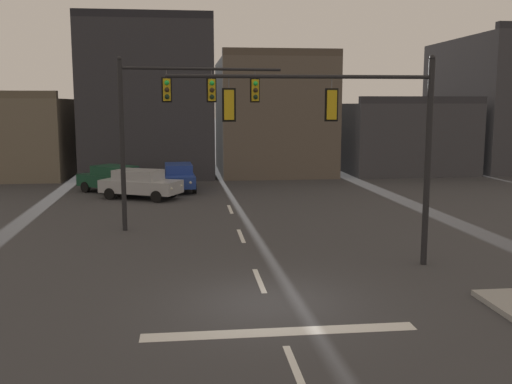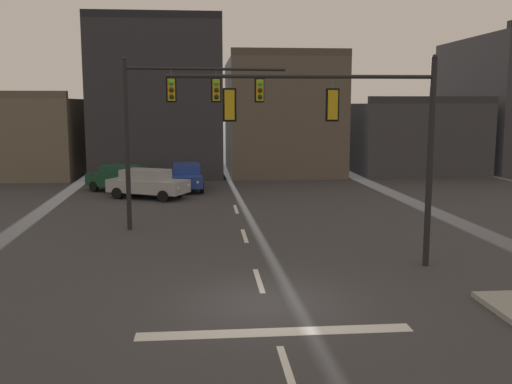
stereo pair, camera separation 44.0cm
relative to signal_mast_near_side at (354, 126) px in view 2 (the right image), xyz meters
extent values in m
plane|color=#353538|center=(-3.11, -3.22, -4.53)|extent=(400.00, 400.00, 0.00)
cube|color=silver|center=(-3.11, -5.22, -4.53)|extent=(6.40, 0.50, 0.01)
cube|color=silver|center=(-3.11, -7.22, -4.53)|extent=(0.16, 2.40, 0.01)
cube|color=silver|center=(-3.11, -1.22, -4.53)|extent=(0.16, 2.40, 0.01)
cube|color=silver|center=(-3.11, 4.78, -4.53)|extent=(0.16, 2.40, 0.01)
cube|color=silver|center=(-3.11, 10.78, -4.53)|extent=(0.16, 2.40, 0.01)
cylinder|color=black|center=(2.47, -0.06, -1.23)|extent=(0.20, 0.20, 6.59)
cylinder|color=black|center=(-1.66, 0.03, 1.51)|extent=(8.27, 0.29, 0.12)
sphere|color=black|center=(2.47, -0.06, 2.11)|extent=(0.18, 0.18, 0.18)
cylinder|color=#56565B|center=(-0.71, 0.01, 1.28)|extent=(0.03, 0.03, 0.35)
cube|color=gold|center=(-0.71, 0.01, 0.65)|extent=(0.31, 0.25, 0.90)
sphere|color=green|center=(-0.71, 0.14, 0.93)|extent=(0.20, 0.20, 0.20)
sphere|color=#2D2314|center=(-0.71, 0.14, 0.65)|extent=(0.20, 0.20, 0.20)
sphere|color=black|center=(-0.71, 0.14, 0.37)|extent=(0.20, 0.20, 0.20)
cube|color=black|center=(-0.71, -0.01, 0.65)|extent=(0.42, 0.04, 1.02)
cylinder|color=#56565B|center=(-3.89, 0.07, 1.28)|extent=(0.03, 0.03, 0.35)
cube|color=gold|center=(-3.89, 0.07, 0.65)|extent=(0.31, 0.25, 0.90)
sphere|color=green|center=(-3.89, 0.20, 0.93)|extent=(0.20, 0.20, 0.20)
sphere|color=#2D2314|center=(-3.89, 0.20, 0.65)|extent=(0.20, 0.20, 0.20)
sphere|color=black|center=(-3.89, 0.20, 0.37)|extent=(0.20, 0.20, 0.20)
cube|color=black|center=(-3.89, 0.05, 0.65)|extent=(0.42, 0.04, 1.02)
cylinder|color=black|center=(-7.82, 6.39, -1.05)|extent=(0.20, 0.20, 6.96)
cylinder|color=black|center=(-4.51, 6.74, 2.12)|extent=(6.64, 0.81, 0.12)
sphere|color=black|center=(-7.82, 6.39, 2.47)|extent=(0.18, 0.18, 0.18)
cylinder|color=#56565B|center=(-5.98, 6.59, 1.88)|extent=(0.03, 0.03, 0.35)
cube|color=gold|center=(-5.98, 6.59, 1.26)|extent=(0.32, 0.27, 0.90)
sphere|color=green|center=(-5.97, 6.46, 1.54)|extent=(0.20, 0.20, 0.20)
sphere|color=#2D2314|center=(-5.97, 6.46, 1.26)|extent=(0.20, 0.20, 0.20)
sphere|color=black|center=(-5.97, 6.46, 0.98)|extent=(0.20, 0.20, 0.20)
cube|color=black|center=(-5.98, 6.61, 1.26)|extent=(0.42, 0.07, 1.02)
cylinder|color=#56565B|center=(-4.14, 6.78, 1.88)|extent=(0.03, 0.03, 0.35)
cube|color=gold|center=(-4.14, 6.78, 1.26)|extent=(0.32, 0.27, 0.90)
sphere|color=green|center=(-4.12, 6.65, 1.54)|extent=(0.20, 0.20, 0.20)
sphere|color=#2D2314|center=(-4.12, 6.65, 1.26)|extent=(0.20, 0.20, 0.20)
sphere|color=black|center=(-4.12, 6.65, 0.98)|extent=(0.20, 0.20, 0.20)
cube|color=black|center=(-4.14, 6.80, 1.26)|extent=(0.42, 0.07, 1.02)
cylinder|color=#56565B|center=(-2.30, 6.97, 1.88)|extent=(0.03, 0.03, 0.35)
cube|color=gold|center=(-2.30, 6.97, 1.26)|extent=(0.32, 0.27, 0.90)
sphere|color=green|center=(-2.28, 6.84, 1.54)|extent=(0.20, 0.20, 0.20)
sphere|color=#2D2314|center=(-2.28, 6.84, 1.26)|extent=(0.20, 0.20, 0.20)
sphere|color=black|center=(-2.28, 6.84, 0.98)|extent=(0.20, 0.20, 0.20)
cube|color=black|center=(-2.30, 6.99, 1.26)|extent=(0.42, 0.07, 1.02)
cube|color=#9EA0A5|center=(-7.79, 14.68, -3.83)|extent=(4.74, 3.55, 0.70)
cube|color=#9EA0A5|center=(-7.92, 14.74, -3.20)|extent=(2.92, 2.52, 0.56)
cube|color=#2D3842|center=(-7.24, 14.41, -3.22)|extent=(0.89, 1.47, 0.47)
cube|color=#2D3842|center=(-8.98, 15.26, -3.22)|extent=(0.86, 1.46, 0.46)
cylinder|color=black|center=(-6.11, 14.80, -4.21)|extent=(0.67, 0.48, 0.64)
cylinder|color=black|center=(-6.86, 13.28, -4.21)|extent=(0.67, 0.48, 0.64)
cylinder|color=black|center=(-8.72, 16.08, -4.21)|extent=(0.67, 0.48, 0.64)
cylinder|color=black|center=(-9.47, 14.56, -4.21)|extent=(0.67, 0.48, 0.64)
sphere|color=silver|center=(-5.58, 14.24, -3.78)|extent=(0.16, 0.16, 0.16)
sphere|color=silver|center=(-6.09, 13.20, -3.78)|extent=(0.16, 0.16, 0.16)
cube|color=maroon|center=(-9.75, 15.64, -3.75)|extent=(0.64, 1.25, 0.12)
cube|color=navy|center=(-5.75, 17.64, -3.83)|extent=(2.04, 4.49, 0.70)
cube|color=navy|center=(-5.75, 17.79, -3.20)|extent=(1.74, 2.55, 0.56)
cube|color=#2D3842|center=(-5.71, 17.02, -3.22)|extent=(1.53, 0.33, 0.47)
cube|color=#2D3842|center=(-5.82, 18.95, -3.22)|extent=(1.53, 0.30, 0.46)
cylinder|color=black|center=(-4.81, 16.23, -4.21)|extent=(0.26, 0.65, 0.64)
cylinder|color=black|center=(-6.51, 16.14, -4.21)|extent=(0.26, 0.65, 0.64)
cylinder|color=black|center=(-4.98, 19.13, -4.21)|extent=(0.26, 0.65, 0.64)
cylinder|color=black|center=(-6.68, 19.04, -4.21)|extent=(0.26, 0.65, 0.64)
sphere|color=silver|center=(-5.05, 15.49, -3.78)|extent=(0.16, 0.16, 0.16)
sphere|color=silver|center=(-6.20, 15.43, -3.78)|extent=(0.16, 0.16, 0.16)
cube|color=maroon|center=(-5.87, 19.81, -3.75)|extent=(1.37, 0.12, 0.12)
cube|color=#143D28|center=(-9.60, 17.16, -3.83)|extent=(4.53, 4.20, 0.70)
cube|color=#143D28|center=(-9.48, 17.06, -3.20)|extent=(2.92, 2.81, 0.56)
cube|color=#2D3842|center=(-10.07, 17.55, -3.22)|extent=(1.16, 1.33, 0.47)
cube|color=#2D3842|center=(-8.58, 16.31, -3.22)|extent=(1.14, 1.31, 0.46)
cylinder|color=black|center=(-11.26, 17.43, -4.21)|extent=(0.63, 0.58, 0.64)
cylinder|color=black|center=(-10.17, 18.74, -4.21)|extent=(0.63, 0.58, 0.64)
cylinder|color=black|center=(-9.03, 15.57, -4.21)|extent=(0.63, 0.58, 0.64)
cylinder|color=black|center=(-7.94, 16.88, -4.21)|extent=(0.63, 0.58, 0.64)
sphere|color=silver|center=(-11.64, 18.11, -3.78)|extent=(0.16, 0.16, 0.16)
sphere|color=silver|center=(-10.90, 18.99, -3.78)|extent=(0.16, 0.16, 0.16)
cube|color=maroon|center=(-7.92, 15.76, -3.75)|extent=(0.91, 1.08, 0.12)
cube|color=#665B4C|center=(-19.19, 27.06, -1.74)|extent=(11.17, 10.65, 5.58)
cube|color=#2D2D33|center=(-7.91, 27.39, 0.86)|extent=(9.17, 11.31, 10.77)
cube|color=black|center=(-7.91, 22.04, 6.49)|extent=(9.17, 0.60, 0.50)
cube|color=brown|center=(1.33, 27.11, -0.31)|extent=(8.20, 10.75, 8.44)
cube|color=#493F35|center=(1.33, 22.04, 4.16)|extent=(8.20, 0.60, 0.50)
cube|color=#38383D|center=(11.38, 27.85, -1.91)|extent=(9.20, 12.24, 5.25)
cube|color=#2B2B30|center=(11.38, 22.04, 0.97)|extent=(9.20, 0.60, 0.50)
cube|color=#38383D|center=(20.58, 28.27, 0.69)|extent=(8.02, 13.06, 10.45)
camera|label=1|loc=(-5.15, -17.91, 0.67)|focal=40.98mm
camera|label=2|loc=(-4.72, -17.96, 0.67)|focal=40.98mm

